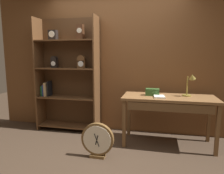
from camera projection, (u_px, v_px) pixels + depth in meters
name	position (u px, v px, depth m)	size (l,w,h in m)	color
ground_plane	(95.00, 164.00, 2.71)	(10.00, 10.00, 0.00)	#3D2D21
back_wood_panel	(116.00, 62.00, 3.82)	(4.80, 0.05, 2.60)	brown
bookshelf	(67.00, 75.00, 3.87)	(1.18, 0.35, 2.12)	brown
workbench	(169.00, 103.00, 3.19)	(1.43, 0.61, 0.79)	brown
desk_lamp	(190.00, 84.00, 3.18)	(0.20, 0.19, 0.37)	olive
toolbox_small	(152.00, 92.00, 3.28)	(0.22, 0.13, 0.11)	#2D5123
open_repair_manual	(159.00, 97.00, 3.13)	(0.16, 0.22, 0.03)	silver
round_clock_large	(97.00, 140.00, 2.85)	(0.46, 0.11, 0.50)	brown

